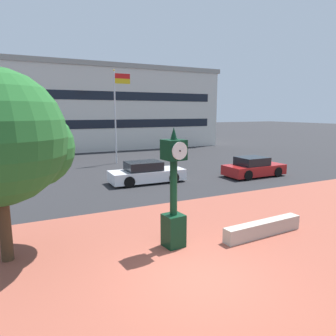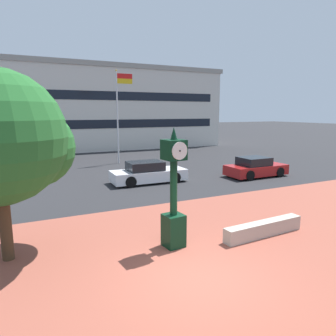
{
  "view_description": "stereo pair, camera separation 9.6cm",
  "coord_description": "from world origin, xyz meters",
  "views": [
    {
      "loc": [
        -3.93,
        -6.32,
        4.18
      ],
      "look_at": [
        0.11,
        1.84,
        2.54
      ],
      "focal_mm": 33.32,
      "sensor_mm": 36.0,
      "label": 1
    },
    {
      "loc": [
        -3.84,
        -6.37,
        4.18
      ],
      "look_at": [
        0.11,
        1.84,
        2.54
      ],
      "focal_mm": 33.32,
      "sensor_mm": 36.0,
      "label": 2
    }
  ],
  "objects": [
    {
      "name": "civic_building",
      "position": [
        5.14,
        31.77,
        4.64
      ],
      "size": [
        28.06,
        11.38,
        9.26
      ],
      "color": "beige",
      "rests_on": "ground"
    },
    {
      "name": "flagpole_primary",
      "position": [
        3.65,
        18.34,
        4.3
      ],
      "size": [
        1.39,
        0.14,
        7.46
      ],
      "color": "silver",
      "rests_on": "ground"
    },
    {
      "name": "street_clock",
      "position": [
        0.33,
        1.9,
        1.62
      ],
      "size": [
        0.66,
        0.72,
        3.74
      ],
      "rotation": [
        0.0,
        0.0,
        0.1
      ],
      "color": "black",
      "rests_on": "ground"
    },
    {
      "name": "planter_wall",
      "position": [
        3.48,
        1.31,
        0.25
      ],
      "size": [
        3.22,
        0.56,
        0.5
      ],
      "primitive_type": "cube",
      "rotation": [
        0.0,
        0.0,
        0.05
      ],
      "color": "#ADA393",
      "rests_on": "ground"
    },
    {
      "name": "car_street_near",
      "position": [
        3.0,
        10.62,
        0.57
      ],
      "size": [
        4.5,
        1.88,
        1.28
      ],
      "rotation": [
        0.0,
        0.0,
        4.69
      ],
      "color": "silver",
      "rests_on": "ground"
    },
    {
      "name": "plaza_brick_paving",
      "position": [
        0.0,
        1.11,
        0.0
      ],
      "size": [
        44.0,
        10.22,
        0.01
      ],
      "primitive_type": "cube",
      "color": "brown",
      "rests_on": "ground"
    },
    {
      "name": "ground_plane",
      "position": [
        0.0,
        0.0,
        0.0
      ],
      "size": [
        200.0,
        200.0,
        0.0
      ],
      "primitive_type": "plane",
      "color": "#262628"
    },
    {
      "name": "plaza_tree",
      "position": [
        -4.15,
        3.29,
        3.41
      ],
      "size": [
        3.97,
        3.7,
        5.35
      ],
      "color": "#42301E",
      "rests_on": "ground"
    },
    {
      "name": "car_street_mid",
      "position": [
        10.05,
        9.26,
        0.57
      ],
      "size": [
        4.03,
        1.95,
        1.28
      ],
      "rotation": [
        0.0,
        0.0,
        4.72
      ],
      "color": "maroon",
      "rests_on": "ground"
    }
  ]
}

